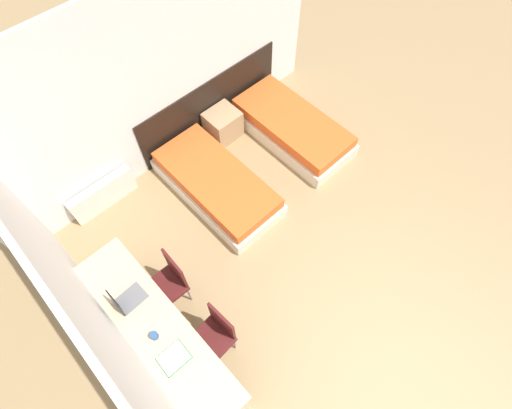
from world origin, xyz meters
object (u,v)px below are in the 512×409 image
object	(u,v)px
nightstand	(223,125)
laptop	(126,300)
bed_near_door	(292,127)
chair_near_laptop	(169,281)
chair_near_notebook	(215,334)
bed_near_window	(217,184)

from	to	relation	value
nightstand	laptop	world-z (taller)	laptop
bed_near_door	chair_near_laptop	bearing A→B (deg)	-164.19
chair_near_laptop	chair_near_notebook	distance (m)	0.82
bed_near_door	chair_near_laptop	distance (m)	3.04
laptop	bed_near_window	bearing A→B (deg)	21.59
bed_near_window	bed_near_door	world-z (taller)	same
chair_near_notebook	laptop	bearing A→B (deg)	117.01
bed_near_door	chair_near_notebook	size ratio (longest dim) A/B	2.08
bed_near_door	laptop	xyz separation A→B (m)	(-3.40, -0.82, 0.64)
nightstand	chair_near_notebook	xyz separation A→B (m)	(-2.15, -2.39, 0.27)
nightstand	laptop	distance (m)	3.12
bed_near_window	chair_near_notebook	size ratio (longest dim) A/B	2.08
bed_near_window	chair_near_laptop	size ratio (longest dim) A/B	2.08
bed_near_window	chair_near_laptop	distance (m)	1.64
chair_near_laptop	laptop	xyz separation A→B (m)	(-0.48, 0.01, 0.32)
bed_near_door	nightstand	xyz separation A→B (m)	(-0.77, 0.75, 0.04)
bed_near_window	nightstand	bearing A→B (deg)	44.27
bed_near_window	chair_near_notebook	xyz separation A→B (m)	(-1.38, -1.64, 0.32)
bed_near_door	nightstand	world-z (taller)	nightstand
nightstand	chair_near_laptop	distance (m)	2.68
chair_near_laptop	chair_near_notebook	xyz separation A→B (m)	(-0.00, -0.82, 0.00)
bed_near_door	chair_near_notebook	bearing A→B (deg)	-150.60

